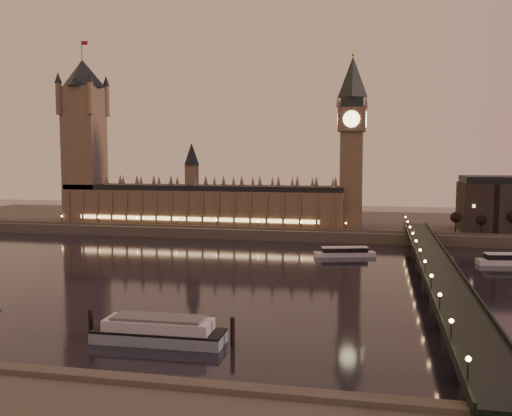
{
  "coord_description": "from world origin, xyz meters",
  "views": [
    {
      "loc": [
        69.64,
        -224.14,
        49.85
      ],
      "look_at": [
        14.11,
        35.0,
        25.42
      ],
      "focal_mm": 40.0,
      "sensor_mm": 36.0,
      "label": 1
    }
  ],
  "objects": [
    {
      "name": "big_ben",
      "position": [
        53.99,
        120.99,
        63.95
      ],
      "size": [
        17.68,
        17.68,
        104.0
      ],
      "color": "brown",
      "rests_on": "ground"
    },
    {
      "name": "bare_tree_0",
      "position": [
        111.35,
        109.0,
        14.54
      ],
      "size": [
        5.63,
        5.63,
        11.45
      ],
      "color": "black",
      "rests_on": "ground"
    },
    {
      "name": "moored_barge",
      "position": [
        13.05,
        -84.41,
        3.2
      ],
      "size": [
        41.32,
        10.82,
        7.58
      ],
      "rotation": [
        0.0,
        0.0,
        0.02
      ],
      "color": "#8091A3",
      "rests_on": "ground"
    },
    {
      "name": "westminster_bridge",
      "position": [
        91.61,
        0.0,
        5.52
      ],
      "size": [
        13.2,
        260.0,
        15.3
      ],
      "color": "black",
      "rests_on": "ground"
    },
    {
      "name": "cruise_boat_a",
      "position": [
        54.2,
        57.91,
        2.11
      ],
      "size": [
        30.65,
        14.19,
        4.8
      ],
      "rotation": [
        0.0,
        0.0,
        0.27
      ],
      "color": "silver",
      "rests_on": "ground"
    },
    {
      "name": "palace_of_westminster",
      "position": [
        -40.12,
        120.99,
        21.71
      ],
      "size": [
        180.0,
        26.62,
        52.0
      ],
      "color": "brown",
      "rests_on": "ground"
    },
    {
      "name": "cruise_boat_b",
      "position": [
        129.2,
        52.13,
        2.32
      ],
      "size": [
        29.25,
        11.61,
        5.26
      ],
      "rotation": [
        0.0,
        0.0,
        0.16
      ],
      "color": "silver",
      "rests_on": "ground"
    },
    {
      "name": "far_embankment",
      "position": [
        30.0,
        165.0,
        3.0
      ],
      "size": [
        560.0,
        130.0,
        6.0
      ],
      "primitive_type": "cube",
      "color": "#423D35",
      "rests_on": "ground"
    },
    {
      "name": "victoria_tower",
      "position": [
        -120.0,
        121.0,
        65.79
      ],
      "size": [
        31.68,
        31.68,
        118.0
      ],
      "color": "brown",
      "rests_on": "ground"
    },
    {
      "name": "bare_tree_1",
      "position": [
        127.92,
        109.0,
        14.54
      ],
      "size": [
        5.63,
        5.63,
        11.45
      ],
      "color": "black",
      "rests_on": "ground"
    },
    {
      "name": "ground",
      "position": [
        0.0,
        0.0,
        0.0
      ],
      "size": [
        700.0,
        700.0,
        0.0
      ],
      "primitive_type": "plane",
      "color": "black",
      "rests_on": "ground"
    }
  ]
}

